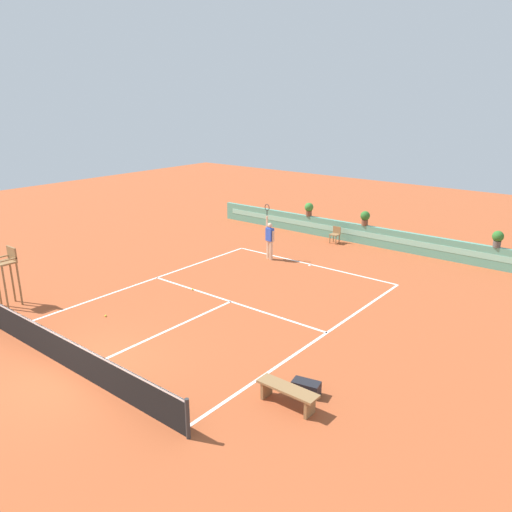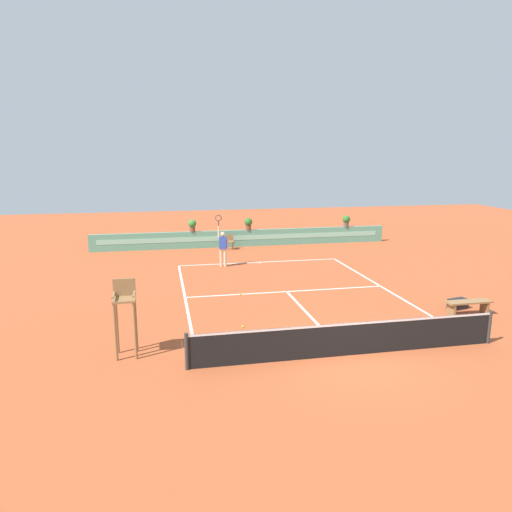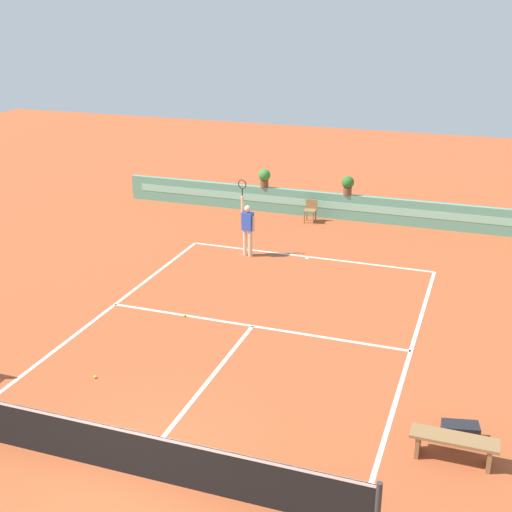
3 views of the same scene
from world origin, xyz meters
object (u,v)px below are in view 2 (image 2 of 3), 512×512
potted_plant_left (192,225)px  bench_courtside (469,305)px  gear_bag (458,304)px  tennis_player (223,246)px  tennis_ball_mid_court (243,327)px  umpire_chair (125,309)px  tennis_ball_near_baseline (240,294)px  potted_plant_centre (248,223)px  ball_kid_chair (230,241)px  potted_plant_far_right (346,220)px

potted_plant_left → bench_courtside: bearing=-58.8°
gear_bag → tennis_player: 11.16m
bench_courtside → tennis_ball_mid_court: (-7.88, 0.35, -0.34)m
tennis_player → umpire_chair: bearing=-111.8°
gear_bag → potted_plant_left: (-8.57, 13.33, 1.23)m
tennis_ball_near_baseline → potted_plant_centre: potted_plant_centre is taller
gear_bag → tennis_ball_mid_court: (-7.96, -0.35, -0.15)m
umpire_chair → potted_plant_left: size_ratio=2.96×
tennis_ball_near_baseline → umpire_chair: bearing=-128.6°
ball_kid_chair → tennis_ball_mid_court: 13.04m
potted_plant_centre → potted_plant_far_right: bearing=0.0°
umpire_chair → potted_plant_left: umpire_chair is taller
bench_courtside → potted_plant_far_right: (1.16, 14.03, 1.04)m
ball_kid_chair → tennis_player: tennis_player is taller
potted_plant_left → potted_plant_far_right: 9.65m
tennis_player → tennis_ball_near_baseline: 5.11m
potted_plant_left → tennis_ball_near_baseline: bearing=-83.4°
umpire_chair → tennis_player: 10.86m
umpire_chair → tennis_ball_mid_court: 4.02m
potted_plant_far_right → gear_bag: bearing=-94.6°
tennis_ball_near_baseline → potted_plant_far_right: 13.23m
tennis_ball_near_baseline → potted_plant_far_right: bearing=49.8°
ball_kid_chair → tennis_player: 4.47m
umpire_chair → gear_bag: umpire_chair is taller
tennis_ball_near_baseline → potted_plant_centre: 10.39m
bench_courtside → potted_plant_left: (-8.49, 14.03, 1.04)m
tennis_player → gear_bag: bearing=-48.1°
potted_plant_left → tennis_player: bearing=-77.3°
tennis_ball_mid_court → potted_plant_far_right: potted_plant_far_right is taller
gear_bag → potted_plant_centre: (-5.20, 13.33, 1.23)m
tennis_ball_mid_court → potted_plant_left: 13.76m
umpire_chair → potted_plant_left: bearing=79.2°
ball_kid_chair → potted_plant_left: bearing=161.0°
tennis_player → potted_plant_left: bearing=102.7°
tennis_player → tennis_ball_near_baseline: bearing=-89.8°
gear_bag → tennis_ball_mid_court: 7.97m
tennis_ball_mid_court → ball_kid_chair: bearing=83.3°
umpire_chair → bench_courtside: 11.48m
potted_plant_far_right → tennis_ball_mid_court: bearing=-123.5°
bench_courtside → potted_plant_left: bearing=121.2°
ball_kid_chair → bench_courtside: ball_kid_chair is taller
tennis_ball_near_baseline → tennis_ball_mid_court: (-0.54, -3.62, 0.00)m
tennis_ball_mid_court → potted_plant_left: potted_plant_left is taller
bench_courtside → potted_plant_left: potted_plant_left is taller
potted_plant_centre → umpire_chair: bearing=-112.5°
gear_bag → bench_courtside: bearing=-96.7°
ball_kid_chair → gear_bag: size_ratio=1.21×
tennis_ball_near_baseline → potted_plant_left: size_ratio=0.09×
tennis_ball_near_baseline → bench_courtside: bearing=-28.5°
tennis_ball_near_baseline → potted_plant_left: 10.21m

